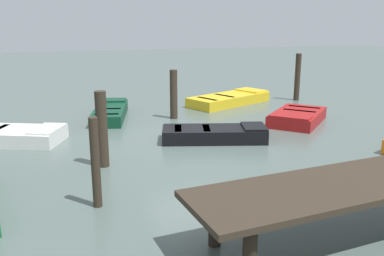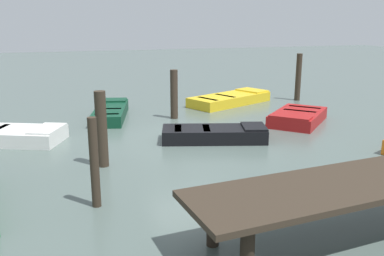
{
  "view_description": "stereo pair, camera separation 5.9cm",
  "coord_description": "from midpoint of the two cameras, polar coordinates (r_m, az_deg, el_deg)",
  "views": [
    {
      "loc": [
        3.87,
        11.47,
        3.48
      ],
      "look_at": [
        0.0,
        0.0,
        0.35
      ],
      "focal_mm": 38.94,
      "sensor_mm": 36.0,
      "label": 1
    },
    {
      "loc": [
        3.81,
        11.49,
        3.48
      ],
      "look_at": [
        0.0,
        0.0,
        0.35
      ],
      "focal_mm": 38.94,
      "sensor_mm": 36.0,
      "label": 2
    }
  ],
  "objects": [
    {
      "name": "ground_plane",
      "position": [
        12.6,
        0.13,
        -1.54
      ],
      "size": [
        80.0,
        80.0,
        0.0
      ],
      "primitive_type": "plane",
      "color": "#4C5B56"
    },
    {
      "name": "mooring_piling_mid_left",
      "position": [
        19.26,
        14.44,
        6.76
      ],
      "size": [
        0.25,
        0.25,
        2.08
      ],
      "primitive_type": "cylinder",
      "color": "#33281E",
      "rests_on": "ground_plane"
    },
    {
      "name": "rowboat_yellow",
      "position": [
        18.01,
        5.34,
        3.99
      ],
      "size": [
        4.05,
        2.86,
        0.46
      ],
      "rotation": [
        0.0,
        0.0,
        3.56
      ],
      "color": "gold",
      "rests_on": "ground_plane"
    },
    {
      "name": "rowboat_white",
      "position": [
        13.42,
        -23.81,
        -0.84
      ],
      "size": [
        3.51,
        2.59,
        0.46
      ],
      "rotation": [
        0.0,
        0.0,
        2.72
      ],
      "color": "silver",
      "rests_on": "ground_plane"
    },
    {
      "name": "mooring_piling_near_right",
      "position": [
        8.07,
        -13.03,
        -4.68
      ],
      "size": [
        0.17,
        0.17,
        1.76
      ],
      "primitive_type": "cylinder",
      "color": "#33281E",
      "rests_on": "ground_plane"
    },
    {
      "name": "mooring_piling_far_left",
      "position": [
        15.13,
        -2.36,
        4.62
      ],
      "size": [
        0.27,
        0.27,
        1.78
      ],
      "primitive_type": "cylinder",
      "color": "#33281E",
      "rests_on": "ground_plane"
    },
    {
      "name": "dock_segment",
      "position": [
        7.45,
        21.75,
        -7.36
      ],
      "size": [
        6.0,
        1.98,
        0.95
      ],
      "rotation": [
        0.0,
        0.0,
        0.08
      ],
      "color": "#33281E",
      "rests_on": "ground_plane"
    },
    {
      "name": "mooring_piling_near_left",
      "position": [
        10.28,
        -12.12,
        -0.18
      ],
      "size": [
        0.27,
        0.27,
        1.87
      ],
      "primitive_type": "cylinder",
      "color": "#33281E",
      "rests_on": "ground_plane"
    },
    {
      "name": "rowboat_red",
      "position": [
        15.02,
        14.4,
        1.48
      ],
      "size": [
        2.94,
        2.89,
        0.46
      ],
      "rotation": [
        0.0,
        0.0,
        0.76
      ],
      "color": "maroon",
      "rests_on": "ground_plane"
    },
    {
      "name": "rowboat_black",
      "position": [
        12.4,
        3.28,
        -0.79
      ],
      "size": [
        3.25,
        1.94,
        0.46
      ],
      "rotation": [
        0.0,
        0.0,
        2.85
      ],
      "color": "black",
      "rests_on": "ground_plane"
    },
    {
      "name": "rowboat_dark_green",
      "position": [
        15.63,
        -10.96,
        2.18
      ],
      "size": [
        1.81,
        3.42,
        0.46
      ],
      "rotation": [
        0.0,
        0.0,
        4.47
      ],
      "color": "#0C3823",
      "rests_on": "ground_plane"
    }
  ]
}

